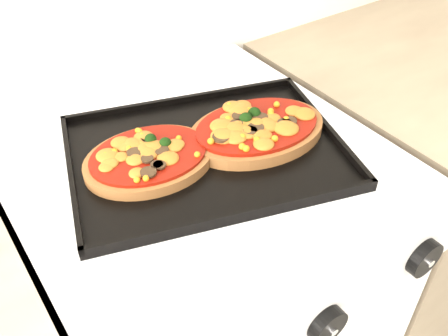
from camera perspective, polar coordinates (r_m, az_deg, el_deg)
stove at (r=1.15m, az=-2.52°, el=-16.57°), size 0.60×0.60×0.91m
control_panel at (r=0.69m, az=11.26°, el=-15.63°), size 0.60×0.02×0.09m
knob_center at (r=0.68m, az=11.73°, el=-17.20°), size 0.06×0.02×0.06m
knob_right at (r=0.79m, az=21.90°, el=-9.54°), size 0.06×0.02×0.06m
baking_tray at (r=0.81m, az=-2.04°, el=1.97°), size 0.51×0.43×0.02m
pizza_left at (r=0.78m, az=-8.56°, el=1.25°), size 0.23×0.18×0.03m
pizza_right at (r=0.83m, az=3.79°, el=4.54°), size 0.26×0.20×0.03m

